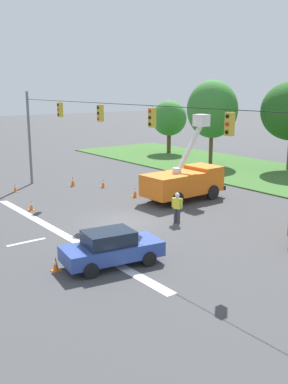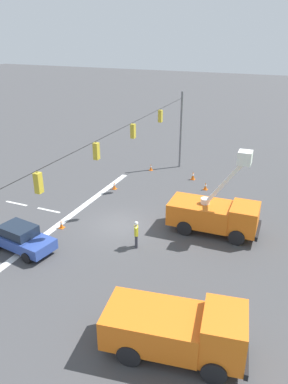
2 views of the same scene
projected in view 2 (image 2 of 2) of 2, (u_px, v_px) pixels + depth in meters
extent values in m
plane|color=#424244|center=(120.00, 225.00, 25.57)|extent=(200.00, 200.00, 0.00)
cube|color=silver|center=(72.00, 215.00, 26.97)|extent=(17.60, 0.50, 0.01)
cube|color=silver|center=(49.00, 210.00, 27.70)|extent=(0.20, 2.00, 0.01)
cube|color=silver|center=(16.00, 203.00, 28.78)|extent=(0.20, 2.00, 0.01)
cylinder|color=slate|center=(181.00, 130.00, 35.09)|extent=(0.20, 0.20, 7.20)
cylinder|color=black|center=(117.00, 131.00, 22.94)|extent=(26.00, 0.03, 0.03)
cylinder|color=black|center=(160.00, 109.00, 29.27)|extent=(0.02, 0.02, 0.10)
cube|color=gold|center=(160.00, 116.00, 29.49)|extent=(0.32, 0.28, 0.96)
cylinder|color=black|center=(159.00, 112.00, 29.42)|extent=(0.16, 0.05, 0.16)
cylinder|color=red|center=(158.00, 116.00, 29.54)|extent=(0.16, 0.05, 0.16)
cylinder|color=black|center=(158.00, 120.00, 29.67)|extent=(0.16, 0.05, 0.16)
cylinder|color=black|center=(133.00, 123.00, 24.94)|extent=(0.02, 0.02, 0.10)
cube|color=gold|center=(133.00, 131.00, 25.15)|extent=(0.32, 0.28, 0.96)
cylinder|color=black|center=(131.00, 126.00, 25.08)|extent=(0.16, 0.05, 0.16)
cylinder|color=black|center=(131.00, 131.00, 25.21)|extent=(0.16, 0.05, 0.16)
cylinder|color=red|center=(131.00, 135.00, 25.33)|extent=(0.16, 0.05, 0.16)
cylinder|color=black|center=(96.00, 142.00, 20.79)|extent=(0.02, 0.02, 0.10)
cube|color=gold|center=(96.00, 151.00, 21.00)|extent=(0.32, 0.28, 0.96)
cylinder|color=red|center=(94.00, 145.00, 20.93)|extent=(0.16, 0.05, 0.16)
cylinder|color=black|center=(94.00, 151.00, 21.06)|extent=(0.16, 0.05, 0.16)
cylinder|color=black|center=(94.00, 156.00, 21.19)|extent=(0.16, 0.05, 0.16)
cylinder|color=black|center=(37.00, 172.00, 16.45)|extent=(0.02, 0.02, 0.10)
cube|color=gold|center=(38.00, 183.00, 16.66)|extent=(0.32, 0.28, 0.96)
cylinder|color=black|center=(35.00, 176.00, 16.59)|extent=(0.16, 0.05, 0.16)
cylinder|color=red|center=(35.00, 182.00, 16.72)|extent=(0.16, 0.05, 0.16)
cylinder|color=black|center=(36.00, 189.00, 16.85)|extent=(0.16, 0.05, 0.16)
cube|color=orange|center=(200.00, 213.00, 24.63)|extent=(2.53, 4.05, 1.44)
cube|color=orange|center=(244.00, 218.00, 23.63)|extent=(2.36, 1.78, 1.67)
cube|color=#1E2838|center=(254.00, 216.00, 23.32)|extent=(2.05, 0.16, 0.75)
cube|color=black|center=(258.00, 230.00, 23.59)|extent=(2.41, 0.23, 0.30)
cylinder|color=black|center=(242.00, 222.00, 24.99)|extent=(0.31, 1.01, 1.00)
cylinder|color=black|center=(237.00, 237.00, 23.10)|extent=(0.31, 1.01, 1.00)
cylinder|color=black|center=(193.00, 213.00, 26.11)|extent=(0.31, 1.01, 1.00)
cylinder|color=black|center=(185.00, 228.00, 24.21)|extent=(0.31, 1.01, 1.00)
cylinder|color=silver|center=(205.00, 201.00, 24.18)|extent=(0.60, 0.60, 0.36)
cube|color=white|center=(224.00, 183.00, 23.26)|extent=(0.31, 2.39, 3.26)
cube|color=white|center=(245.00, 158.00, 22.17)|extent=(0.92, 0.83, 0.80)
cube|color=orange|center=(153.00, 325.00, 15.32)|extent=(2.99, 4.29, 1.35)
cube|color=orange|center=(224.00, 334.00, 14.58)|extent=(2.55, 2.03, 1.83)
cube|color=#1E2838|center=(240.00, 330.00, 14.31)|extent=(2.04, 0.41, 0.82)
cube|color=black|center=(246.00, 353.00, 14.67)|extent=(2.41, 0.53, 0.30)
cylinder|color=black|center=(218.00, 330.00, 15.98)|extent=(0.43, 1.03, 1.00)
cylinder|color=black|center=(214.00, 372.00, 14.01)|extent=(0.43, 1.03, 1.00)
cylinder|color=black|center=(143.00, 317.00, 16.74)|extent=(0.43, 1.03, 1.00)
cylinder|color=black|center=(129.00, 355.00, 14.77)|extent=(0.43, 1.03, 1.00)
cube|color=#2D4799|center=(21.00, 240.00, 22.54)|extent=(2.39, 4.52, 0.64)
cube|color=#192333|center=(18.00, 230.00, 22.37)|extent=(1.79, 2.27, 0.60)
cylinder|color=black|center=(48.00, 244.00, 22.70)|extent=(0.29, 0.66, 0.64)
cylinder|color=black|center=(26.00, 258.00, 21.36)|extent=(0.29, 0.66, 0.64)
cylinder|color=black|center=(18.00, 233.00, 23.99)|extent=(0.29, 0.66, 0.64)
cylinder|color=#383842|center=(136.00, 240.00, 22.96)|extent=(0.18, 0.18, 0.85)
cylinder|color=#383842|center=(136.00, 242.00, 22.77)|extent=(0.18, 0.18, 0.85)
cube|color=yellow|center=(136.00, 231.00, 22.57)|extent=(0.46, 0.39, 0.60)
cube|color=silver|center=(136.00, 231.00, 22.57)|extent=(0.41, 0.25, 0.62)
cylinder|color=yellow|center=(136.00, 228.00, 22.81)|extent=(0.11, 0.11, 0.55)
cylinder|color=yellow|center=(136.00, 232.00, 22.31)|extent=(0.11, 0.11, 0.55)
sphere|color=tan|center=(136.00, 224.00, 22.40)|extent=(0.22, 0.22, 0.22)
sphere|color=white|center=(136.00, 223.00, 22.38)|extent=(0.26, 0.26, 0.26)
cube|color=orange|center=(62.00, 228.00, 25.23)|extent=(0.36, 0.36, 0.03)
cone|color=orange|center=(61.00, 224.00, 25.10)|extent=(0.24, 0.24, 0.60)
cylinder|color=white|center=(61.00, 223.00, 25.09)|extent=(0.15, 0.15, 0.11)
cube|color=orange|center=(193.00, 179.00, 33.37)|extent=(0.36, 0.36, 0.03)
cone|color=orange|center=(193.00, 175.00, 33.22)|extent=(0.30, 0.30, 0.75)
cylinder|color=white|center=(193.00, 175.00, 33.20)|extent=(0.19, 0.19, 0.14)
cube|color=orange|center=(205.00, 190.00, 31.25)|extent=(0.36, 0.36, 0.03)
cone|color=orange|center=(206.00, 186.00, 31.11)|extent=(0.26, 0.26, 0.64)
cylinder|color=white|center=(206.00, 185.00, 31.10)|extent=(0.16, 0.16, 0.12)
cube|color=orange|center=(114.00, 189.00, 31.40)|extent=(0.36, 0.36, 0.03)
cone|color=orange|center=(114.00, 185.00, 31.27)|extent=(0.25, 0.25, 0.62)
cylinder|color=white|center=(114.00, 185.00, 31.25)|extent=(0.15, 0.15, 0.11)
cube|color=orange|center=(151.00, 170.00, 35.57)|extent=(0.36, 0.36, 0.03)
cone|color=orange|center=(151.00, 167.00, 35.45)|extent=(0.24, 0.24, 0.60)
cylinder|color=white|center=(151.00, 167.00, 35.43)|extent=(0.15, 0.15, 0.11)
cube|color=orange|center=(193.00, 209.00, 27.84)|extent=(0.36, 0.36, 0.03)
cone|color=orange|center=(194.00, 205.00, 27.70)|extent=(0.28, 0.28, 0.70)
cylinder|color=white|center=(194.00, 204.00, 27.68)|extent=(0.17, 0.17, 0.13)
cube|color=orange|center=(4.00, 235.00, 24.34)|extent=(0.36, 0.36, 0.03)
cone|color=orange|center=(3.00, 231.00, 24.22)|extent=(0.24, 0.24, 0.61)
cylinder|color=white|center=(3.00, 230.00, 24.20)|extent=(0.15, 0.15, 0.11)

